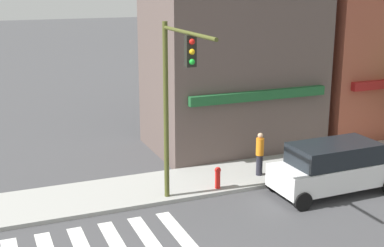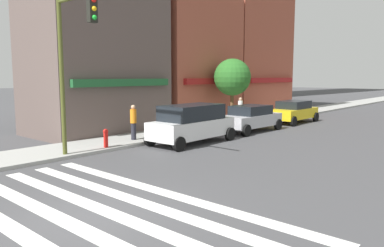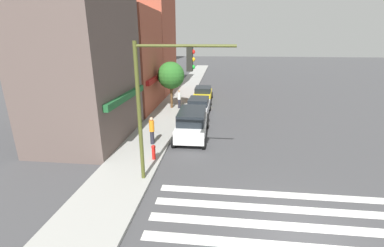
# 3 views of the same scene
# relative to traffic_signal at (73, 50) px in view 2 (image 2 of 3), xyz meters

# --- Properties ---
(ground_plane) EXTENTS (200.00, 200.00, 0.00)m
(ground_plane) POSITION_rel_traffic_signal_xyz_m (-3.08, -5.48, -4.35)
(ground_plane) COLOR #424244
(crosswalk_stripes) EXTENTS (5.54, 10.80, 0.01)m
(crosswalk_stripes) POSITION_rel_traffic_signal_xyz_m (-3.08, -5.48, -4.35)
(crosswalk_stripes) COLOR silver
(crosswalk_stripes) RESTS_ON ground_plane
(storefront_row) EXTENTS (24.05, 5.30, 14.54)m
(storefront_row) POSITION_rel_traffic_signal_xyz_m (14.27, 6.01, 1.68)
(storefront_row) COLOR brown
(storefront_row) RESTS_ON ground_plane
(traffic_signal) EXTENTS (0.32, 4.21, 6.45)m
(traffic_signal) POSITION_rel_traffic_signal_xyz_m (0.00, 0.00, 0.00)
(traffic_signal) COLOR #474C1E
(traffic_signal) RESTS_ON ground_plane
(suv_white) EXTENTS (4.73, 2.12, 1.94)m
(suv_white) POSITION_rel_traffic_signal_xyz_m (6.00, -0.78, -3.32)
(suv_white) COLOR white
(suv_white) RESTS_ON ground_plane
(sedan_silver) EXTENTS (4.44, 2.02, 1.59)m
(sedan_silver) POSITION_rel_traffic_signal_xyz_m (11.36, -0.78, -3.51)
(sedan_silver) COLOR #B7B7BC
(sedan_silver) RESTS_ON ground_plane
(sedan_yellow) EXTENTS (4.41, 2.02, 1.59)m
(sedan_yellow) POSITION_rel_traffic_signal_xyz_m (17.05, -0.78, -3.51)
(sedan_yellow) COLOR yellow
(sedan_yellow) RESTS_ON ground_plane
(pedestrian_white_shirt) EXTENTS (0.32, 0.32, 1.77)m
(pedestrian_white_shirt) POSITION_rel_traffic_signal_xyz_m (13.26, 1.26, -3.28)
(pedestrian_white_shirt) COLOR #23232D
(pedestrian_white_shirt) RESTS_ON sidewalk_left
(pedestrian_orange_vest) EXTENTS (0.32, 0.32, 1.77)m
(pedestrian_orange_vest) POSITION_rel_traffic_signal_xyz_m (4.18, 1.56, -3.28)
(pedestrian_orange_vest) COLOR #23232D
(pedestrian_orange_vest) RESTS_ON sidewalk_left
(fire_hydrant) EXTENTS (0.24, 0.24, 0.84)m
(fire_hydrant) POSITION_rel_traffic_signal_xyz_m (2.03, 0.92, -3.74)
(fire_hydrant) COLOR red
(fire_hydrant) RESTS_ON sidewalk_left
(street_tree) EXTENTS (2.54, 2.54, 4.40)m
(street_tree) POSITION_rel_traffic_signal_xyz_m (13.35, 2.02, -1.09)
(street_tree) COLOR brown
(street_tree) RESTS_ON sidewalk_left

